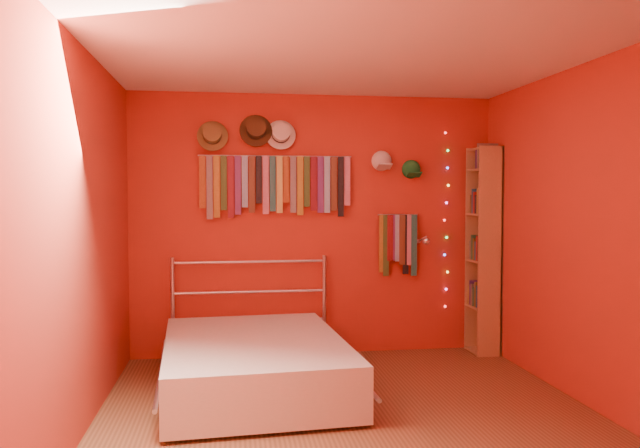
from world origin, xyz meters
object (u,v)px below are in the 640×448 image
reading_lamp (425,241)px  bookshelf (487,249)px  tie_rack (275,183)px  bed (254,363)px

reading_lamp → bookshelf: 0.64m
tie_rack → reading_lamp: (1.41, -0.17, -0.55)m
tie_rack → bookshelf: 2.15m
bed → tie_rack: bearing=73.0°
tie_rack → reading_lamp: 1.53m
tie_rack → bed: bearing=-103.4°
bookshelf → bed: bookshelf is taller
reading_lamp → bed: 2.07m
reading_lamp → tie_rack: bearing=173.2°
bookshelf → tie_rack: bearing=175.7°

